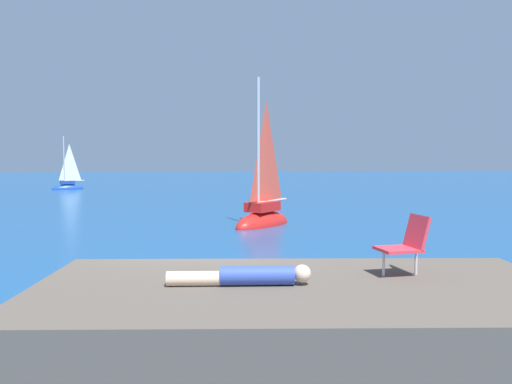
# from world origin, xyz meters

# --- Properties ---
(ground_plane) EXTENTS (160.00, 160.00, 0.00)m
(ground_plane) POSITION_xyz_m (0.00, 0.00, 0.00)
(ground_plane) COLOR navy
(shore_ledge) EXTENTS (6.83, 4.02, 1.07)m
(shore_ledge) POSITION_xyz_m (0.99, -3.73, 0.54)
(shore_ledge) COLOR brown
(shore_ledge) RESTS_ON ground
(boulder_seaward) EXTENTS (0.95, 1.06, 0.69)m
(boulder_seaward) POSITION_xyz_m (1.06, -1.81, 0.00)
(boulder_seaward) COLOR #4D4D3C
(boulder_seaward) RESTS_ON ground
(boulder_inland) EXTENTS (1.16, 1.32, 0.89)m
(boulder_inland) POSITION_xyz_m (3.51, -1.78, 0.00)
(boulder_inland) COLOR brown
(boulder_inland) RESTS_ON ground
(sailboat_near) EXTENTS (2.92, 3.14, 6.10)m
(sailboat_near) POSITION_xyz_m (2.35, 10.09, 0.33)
(sailboat_near) COLOR red
(sailboat_near) RESTS_ON ground
(sailboat_far) EXTENTS (2.55, 1.60, 4.60)m
(sailboat_far) POSITION_xyz_m (-10.08, 33.78, 0.25)
(sailboat_far) COLOR #193D99
(sailboat_far) RESTS_ON ground
(person_sunbather) EXTENTS (1.76, 0.33, 0.25)m
(person_sunbather) POSITION_xyz_m (0.34, -3.69, 1.19)
(person_sunbather) COLOR #334CB2
(person_sunbather) RESTS_ON shore_ledge
(beach_chair) EXTENTS (0.64, 0.54, 0.80)m
(beach_chair) POSITION_xyz_m (2.50, -3.37, 1.51)
(beach_chair) COLOR #E03342
(beach_chair) RESTS_ON shore_ledge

